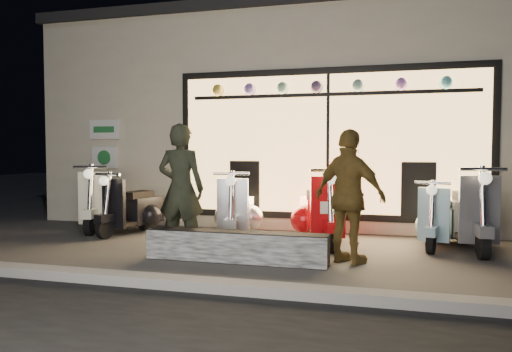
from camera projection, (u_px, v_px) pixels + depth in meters
The scene contains 12 objects.
ground at pixel (253, 252), 7.06m from camera, with size 40.00×40.00×0.00m, color #383533.
kerb at pixel (200, 285), 5.13m from camera, with size 40.00×0.25×0.12m, color slate.
shop_building at pixel (311, 122), 11.74m from camera, with size 10.20×6.23×4.20m.
graffiti_barrier at pixel (236, 247), 6.44m from camera, with size 2.39×0.28×0.40m, color black.
scooter_silver at pixel (237, 212), 8.23m from camera, with size 0.65×1.50×1.07m.
scooter_red at pixel (320, 213), 7.82m from camera, with size 0.85×1.58×1.13m.
scooter_black at pixel (136, 209), 8.75m from camera, with size 0.66×1.44×1.02m.
scooter_cream at pixel (104, 204), 9.22m from camera, with size 0.79×1.59×1.13m.
scooter_blue at pixel (439, 220), 7.52m from camera, with size 0.63×1.36×0.97m.
scooter_grey at pixel (468, 216), 7.37m from camera, with size 0.61×1.63×1.16m.
man at pixel (181, 189), 6.95m from camera, with size 0.66×0.43×1.81m, color black.
woman at pixel (350, 197), 6.32m from camera, with size 1.00×0.42×1.71m, color brown.
Camera 1 is at (1.91, -6.73, 1.45)m, focal length 35.00 mm.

